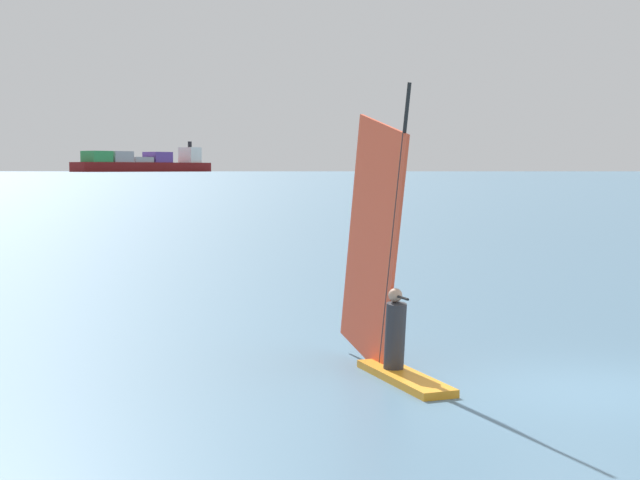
# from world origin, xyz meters

# --- Properties ---
(ground_plane) EXTENTS (4000.00, 4000.00, 0.00)m
(ground_plane) POSITION_xyz_m (0.00, 0.00, 0.00)
(ground_plane) COLOR #476B84
(windsurfer) EXTENTS (1.23, 3.77, 4.64)m
(windsurfer) POSITION_xyz_m (-2.79, 1.60, 1.32)
(windsurfer) COLOR orange
(windsurfer) RESTS_ON ground_plane
(cargo_ship) EXTENTS (129.03, 124.50, 30.65)m
(cargo_ship) POSITION_xyz_m (-77.09, 897.21, 8.45)
(cargo_ship) COLOR maroon
(cargo_ship) RESTS_ON ground_plane
(distant_headland) EXTENTS (747.21, 598.44, 37.66)m
(distant_headland) POSITION_xyz_m (-245.04, 1378.72, 18.83)
(distant_headland) COLOR #60665B
(distant_headland) RESTS_ON ground_plane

